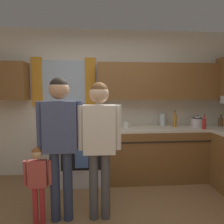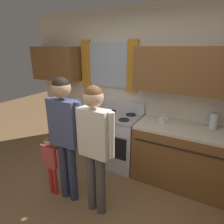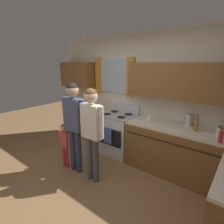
{
  "view_description": "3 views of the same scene",
  "coord_description": "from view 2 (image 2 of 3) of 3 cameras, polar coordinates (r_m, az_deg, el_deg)",
  "views": [
    {
      "loc": [
        -0.15,
        -1.81,
        1.5
      ],
      "look_at": [
        0.07,
        1.0,
        1.22
      ],
      "focal_mm": 32.36,
      "sensor_mm": 36.0,
      "label": 1
    },
    {
      "loc": [
        0.98,
        -1.12,
        1.98
      ],
      "look_at": [
        -0.01,
        0.69,
        1.28
      ],
      "focal_mm": 30.51,
      "sensor_mm": 36.0,
      "label": 2
    },
    {
      "loc": [
        1.83,
        -1.46,
        1.99
      ],
      "look_at": [
        0.02,
        0.83,
        1.18
      ],
      "focal_mm": 28.6,
      "sensor_mm": 36.0,
      "label": 3
    }
  ],
  "objects": [
    {
      "name": "water_pitcher",
      "position": [
        3.01,
        28.15,
        -2.27
      ],
      "size": [
        0.19,
        0.11,
        0.22
      ],
      "color": "silver",
      "rests_on": "kitchen_counter_run"
    },
    {
      "name": "mug_ceramic_white",
      "position": [
        2.96,
        14.85,
        -2.23
      ],
      "size": [
        0.13,
        0.08,
        0.09
      ],
      "color": "white",
      "rests_on": "kitchen_counter_run"
    },
    {
      "name": "adult_in_plaid",
      "position": [
        2.16,
        -5.21,
        -7.76
      ],
      "size": [
        0.5,
        0.22,
        1.61
      ],
      "color": "#4C4C51",
      "rests_on": "ground"
    },
    {
      "name": "small_child",
      "position": [
        2.76,
        -17.93,
        -13.22
      ],
      "size": [
        0.31,
        0.12,
        0.89
      ],
      "color": "red",
      "rests_on": "ground"
    },
    {
      "name": "adult_holding_child",
      "position": [
        2.4,
        -14.05,
        -4.55
      ],
      "size": [
        0.52,
        0.23,
        1.67
      ],
      "color": "#2D3856",
      "rests_on": "ground"
    },
    {
      "name": "stove_oven",
      "position": [
        3.35,
        1.54,
        -8.03
      ],
      "size": [
        0.76,
        0.67,
        1.1
      ],
      "color": "silver",
      "rests_on": "ground"
    },
    {
      "name": "back_wall_unit",
      "position": [
        3.13,
        11.63,
        8.54
      ],
      "size": [
        4.6,
        0.42,
        2.6
      ],
      "color": "silver",
      "rests_on": "ground"
    }
  ]
}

